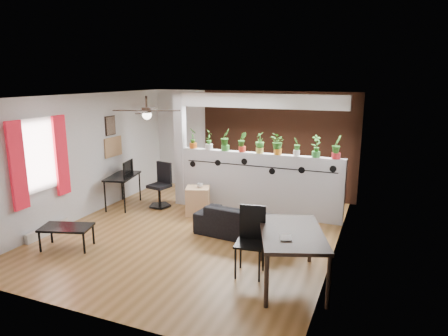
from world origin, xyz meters
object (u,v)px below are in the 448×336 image
at_px(potted_plant_1, 209,138).
at_px(folding_chair, 251,234).
at_px(potted_plant_3, 242,141).
at_px(potted_plant_8, 337,146).
at_px(potted_plant_6, 297,146).
at_px(cup, 200,185).
at_px(cube_shelf, 198,201).
at_px(potted_plant_2, 225,139).
at_px(coffee_table, 66,229).
at_px(office_chair, 161,188).
at_px(computer_desk, 122,178).
at_px(dining_table, 292,237).
at_px(ceiling_fan, 147,112).
at_px(potted_plant_4, 260,142).
at_px(potted_plant_5, 278,143).
at_px(potted_plant_7, 316,146).
at_px(sofa, 249,222).
at_px(potted_plant_0, 193,138).

height_order(potted_plant_1, folding_chair, potted_plant_1).
xyz_separation_m(potted_plant_3, potted_plant_8, (1.97, 0.00, 0.02)).
relative_size(potted_plant_6, cup, 3.08).
bearing_deg(cube_shelf, cup, -20.16).
distance_m(potted_plant_1, cup, 1.10).
xyz_separation_m(potted_plant_2, potted_plant_6, (1.58, 0.00, -0.05)).
bearing_deg(cube_shelf, folding_chair, -67.45).
distance_m(potted_plant_1, coffee_table, 3.54).
relative_size(cube_shelf, office_chair, 0.60).
height_order(potted_plant_6, cube_shelf, potted_plant_6).
distance_m(computer_desk, office_chair, 0.91).
xyz_separation_m(potted_plant_8, dining_table, (-0.24, -2.71, -0.90)).
relative_size(ceiling_fan, dining_table, 0.72).
bearing_deg(potted_plant_8, potted_plant_6, 180.00).
bearing_deg(potted_plant_4, potted_plant_5, 0.00).
bearing_deg(office_chair, potted_plant_2, 15.65).
xyz_separation_m(potted_plant_7, potted_plant_8, (0.40, 0.00, 0.01)).
height_order(computer_desk, folding_chair, folding_chair).
xyz_separation_m(potted_plant_2, potted_plant_4, (0.79, 0.00, -0.02)).
distance_m(potted_plant_4, computer_desk, 3.26).
distance_m(potted_plant_1, folding_chair, 3.39).
distance_m(potted_plant_5, office_chair, 2.88).
bearing_deg(cube_shelf, potted_plant_4, 4.83).
distance_m(potted_plant_1, potted_plant_7, 2.37).
height_order(potted_plant_5, potted_plant_6, potted_plant_5).
relative_size(dining_table, folding_chair, 1.57).
bearing_deg(dining_table, sofa, 128.55).
bearing_deg(cup, dining_table, -40.68).
xyz_separation_m(potted_plant_1, cup, (0.03, -0.56, -0.94)).
distance_m(potted_plant_4, cup, 1.58).
bearing_deg(potted_plant_8, potted_plant_2, 180.00).
bearing_deg(folding_chair, potted_plant_1, 125.72).
height_order(potted_plant_8, coffee_table, potted_plant_8).
relative_size(potted_plant_5, office_chair, 0.45).
xyz_separation_m(potted_plant_5, cube_shelf, (-1.60, -0.56, -1.28)).
height_order(cube_shelf, coffee_table, cube_shelf).
relative_size(dining_table, coffee_table, 1.71).
bearing_deg(potted_plant_6, potted_plant_0, 180.00).
relative_size(ceiling_fan, potted_plant_1, 2.53).
distance_m(potted_plant_1, potted_plant_2, 0.40).
height_order(cup, office_chair, office_chair).
xyz_separation_m(potted_plant_3, potted_plant_5, (0.79, 0.00, 0.01)).
xyz_separation_m(potted_plant_3, cube_shelf, (-0.81, -0.56, -1.28)).
height_order(potted_plant_1, potted_plant_4, potted_plant_1).
distance_m(potted_plant_5, potted_plant_6, 0.40).
xyz_separation_m(potted_plant_3, dining_table, (1.74, -2.71, -0.88)).
bearing_deg(potted_plant_0, dining_table, -42.81).
xyz_separation_m(folding_chair, coffee_table, (-3.26, -0.39, -0.26)).
xyz_separation_m(ceiling_fan, potted_plant_5, (2.00, 1.80, -0.73)).
bearing_deg(cup, potted_plant_0, 127.22).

